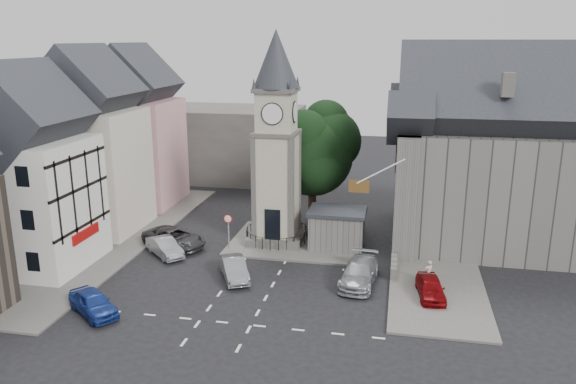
% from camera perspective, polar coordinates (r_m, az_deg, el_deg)
% --- Properties ---
extents(ground, '(120.00, 120.00, 0.00)m').
position_cam_1_polar(ground, '(37.54, -3.81, -9.18)').
color(ground, black).
rests_on(ground, ground).
extents(pavement_west, '(6.00, 30.00, 0.14)m').
position_cam_1_polar(pavement_west, '(47.16, -16.70, -4.52)').
color(pavement_west, '#595651').
rests_on(pavement_west, ground).
extents(pavement_east, '(6.00, 26.00, 0.14)m').
position_cam_1_polar(pavement_east, '(43.83, 14.47, -5.87)').
color(pavement_east, '#595651').
rests_on(pavement_east, ground).
extents(central_island, '(10.00, 8.00, 0.16)m').
position_cam_1_polar(central_island, '(44.41, 0.78, -5.07)').
color(central_island, '#595651').
rests_on(central_island, ground).
extents(road_markings, '(20.00, 8.00, 0.01)m').
position_cam_1_polar(road_markings, '(32.82, -6.38, -13.05)').
color(road_markings, silver).
rests_on(road_markings, ground).
extents(clock_tower, '(4.86, 4.86, 16.25)m').
position_cam_1_polar(clock_tower, '(42.58, -1.17, 5.27)').
color(clock_tower, '#4C4944').
rests_on(clock_tower, ground).
extents(stone_shelter, '(4.30, 3.30, 3.08)m').
position_cam_1_polar(stone_shelter, '(42.99, 5.00, -3.75)').
color(stone_shelter, '#615E59').
rests_on(stone_shelter, ground).
extents(town_tree, '(7.20, 7.20, 10.80)m').
position_cam_1_polar(town_tree, '(47.26, 2.54, 4.85)').
color(town_tree, black).
rests_on(town_tree, ground).
extents(warning_sign_post, '(0.70, 0.19, 2.85)m').
position_cam_1_polar(warning_sign_post, '(42.51, -6.11, -3.32)').
color(warning_sign_post, black).
rests_on(warning_sign_post, ground).
extents(terrace_pink, '(8.10, 7.60, 12.80)m').
position_cam_1_polar(terrace_pink, '(55.52, -15.17, 5.49)').
color(terrace_pink, '#D1909A').
rests_on(terrace_pink, ground).
extents(terrace_cream, '(8.10, 7.60, 12.80)m').
position_cam_1_polar(terrace_cream, '(48.62, -19.33, 3.82)').
color(terrace_cream, beige).
rests_on(terrace_cream, ground).
extents(terrace_tudor, '(8.10, 7.60, 12.00)m').
position_cam_1_polar(terrace_tudor, '(42.20, -24.73, 1.07)').
color(terrace_tudor, silver).
rests_on(terrace_tudor, ground).
extents(backdrop_west, '(20.00, 10.00, 8.00)m').
position_cam_1_polar(backdrop_west, '(65.52, -7.61, 5.02)').
color(backdrop_west, '#4C4944').
rests_on(backdrop_west, ground).
extents(east_building, '(14.40, 11.40, 12.60)m').
position_cam_1_polar(east_building, '(45.34, 19.36, 2.62)').
color(east_building, '#615E59').
rests_on(east_building, ground).
extents(east_boundary_wall, '(0.40, 16.00, 0.90)m').
position_cam_1_polar(east_boundary_wall, '(45.49, 10.86, -4.36)').
color(east_boundary_wall, '#615E59').
rests_on(east_boundary_wall, ground).
extents(flagpole, '(3.68, 0.10, 2.74)m').
position_cam_1_polar(flagpole, '(37.91, 9.38, 2.08)').
color(flagpole, white).
rests_on(flagpole, ground).
extents(car_west_blue, '(4.30, 3.80, 1.41)m').
position_cam_1_polar(car_west_blue, '(35.15, -19.19, -10.58)').
color(car_west_blue, navy).
rests_on(car_west_blue, ground).
extents(car_west_silver, '(3.93, 3.77, 1.33)m').
position_cam_1_polar(car_west_silver, '(42.66, -12.41, -5.48)').
color(car_west_silver, '#929599').
rests_on(car_west_silver, ground).
extents(car_west_grey, '(5.85, 4.38, 1.48)m').
position_cam_1_polar(car_west_grey, '(44.19, -11.48, -4.59)').
color(car_west_grey, '#303033').
rests_on(car_west_grey, ground).
extents(car_island_silver, '(3.18, 4.41, 1.38)m').
position_cam_1_polar(car_island_silver, '(38.04, -5.50, -7.75)').
color(car_island_silver, gray).
rests_on(car_island_silver, ground).
extents(car_island_east, '(2.59, 5.37, 1.51)m').
position_cam_1_polar(car_island_east, '(37.38, 7.25, -8.12)').
color(car_island_east, gray).
rests_on(car_island_east, ground).
extents(car_east_red, '(1.98, 4.02, 1.32)m').
position_cam_1_polar(car_east_red, '(36.32, 14.28, -9.39)').
color(car_east_red, maroon).
rests_on(car_east_red, ground).
extents(pedestrian, '(0.74, 0.68, 1.70)m').
position_cam_1_polar(pedestrian, '(37.94, 14.08, -7.96)').
color(pedestrian, '#BFAD9E').
rests_on(pedestrian, ground).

